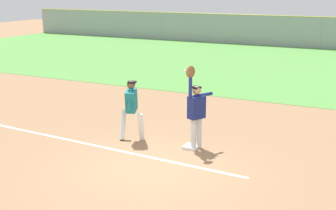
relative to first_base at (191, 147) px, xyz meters
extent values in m
plane|color=#936D4C|center=(-0.25, -1.68, -0.04)|extent=(74.89, 74.89, 0.00)
cube|color=#549342|center=(-0.25, 14.21, -0.04)|extent=(49.22, 16.62, 0.01)
cube|color=white|center=(-4.00, -0.90, -0.04)|extent=(11.98, 0.82, 0.01)
cube|color=white|center=(0.00, 0.00, 0.00)|extent=(0.39, 0.39, 0.08)
cylinder|color=silver|center=(0.17, 0.13, 0.39)|extent=(0.20, 0.20, 0.85)
cylinder|color=silver|center=(0.08, -0.05, 0.39)|extent=(0.20, 0.20, 0.85)
cube|color=navy|center=(0.12, 0.04, 1.11)|extent=(0.43, 0.51, 0.60)
sphere|color=tan|center=(0.12, 0.04, 1.56)|extent=(0.31, 0.31, 0.23)
cube|color=black|center=(0.09, 0.05, 1.64)|extent=(0.29, 0.28, 0.05)
cylinder|color=navy|center=(0.03, -0.16, 1.72)|extent=(0.12, 0.12, 0.62)
cylinder|color=navy|center=(0.22, 0.23, 1.41)|extent=(0.35, 0.60, 0.09)
ellipsoid|color=brown|center=(0.03, -0.16, 2.08)|extent=(0.25, 0.31, 0.32)
cylinder|color=white|center=(-1.49, -0.12, 0.38)|extent=(0.28, 0.46, 0.85)
cylinder|color=white|center=(-2.07, -0.14, 0.38)|extent=(0.28, 0.46, 0.85)
cube|color=#197272|center=(-1.78, -0.13, 1.11)|extent=(0.41, 0.58, 0.66)
sphere|color=brown|center=(-1.78, -0.13, 1.56)|extent=(0.29, 0.29, 0.23)
cube|color=black|center=(-1.75, -0.12, 1.64)|extent=(0.27, 0.26, 0.05)
cylinder|color=#197272|center=(-1.85, 0.08, 1.19)|extent=(0.21, 0.41, 0.58)
cylinder|color=#197272|center=(-1.71, -0.34, 1.19)|extent=(0.21, 0.41, 0.58)
sphere|color=white|center=(-0.19, -0.02, 2.07)|extent=(0.07, 0.07, 0.07)
cube|color=#93999E|center=(-0.25, 22.52, 1.02)|extent=(49.22, 0.06, 2.13)
cylinder|color=yellow|center=(-0.25, 22.52, 2.12)|extent=(49.22, 0.06, 0.06)
cylinder|color=gray|center=(-24.86, 22.52, 1.02)|extent=(0.08, 0.08, 2.13)
cylinder|color=gray|center=(-12.55, 22.52, 1.02)|extent=(0.08, 0.08, 2.13)
cylinder|color=gray|center=(-0.25, 22.52, 1.02)|extent=(0.08, 0.08, 2.13)
cube|color=tan|center=(-11.50, 25.46, 0.53)|extent=(4.48, 2.10, 0.55)
cube|color=#2D333D|center=(-11.50, 25.46, 1.01)|extent=(2.28, 1.85, 0.40)
cylinder|color=black|center=(-10.00, 26.34, 0.26)|extent=(0.61, 0.25, 0.60)
cylinder|color=black|center=(-10.09, 24.45, 0.26)|extent=(0.61, 0.25, 0.60)
cylinder|color=black|center=(-12.90, 26.48, 0.26)|extent=(0.61, 0.25, 0.60)
cylinder|color=black|center=(-12.99, 24.58, 0.26)|extent=(0.61, 0.25, 0.60)
cube|color=#23389E|center=(-5.70, 25.72, 0.53)|extent=(4.44, 2.00, 0.55)
cube|color=#2D333D|center=(-5.70, 25.72, 1.01)|extent=(2.24, 1.80, 0.40)
cylinder|color=black|center=(-4.27, 26.71, 0.26)|extent=(0.60, 0.23, 0.60)
cylinder|color=black|center=(-4.23, 24.81, 0.26)|extent=(0.60, 0.23, 0.60)
cylinder|color=black|center=(-7.17, 26.64, 0.26)|extent=(0.60, 0.23, 0.60)
cylinder|color=black|center=(-7.13, 24.74, 0.26)|extent=(0.60, 0.23, 0.60)
cube|color=#B21E1E|center=(-0.49, 25.43, 0.53)|extent=(4.46, 2.03, 0.55)
cube|color=#2D333D|center=(-0.49, 25.43, 1.01)|extent=(2.25, 1.81, 0.40)
cylinder|color=black|center=(-1.97, 26.33, 0.26)|extent=(0.61, 0.24, 0.60)
cylinder|color=black|center=(-1.91, 24.43, 0.26)|extent=(0.61, 0.24, 0.60)
camera|label=1|loc=(4.78, -10.88, 4.23)|focal=49.83mm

